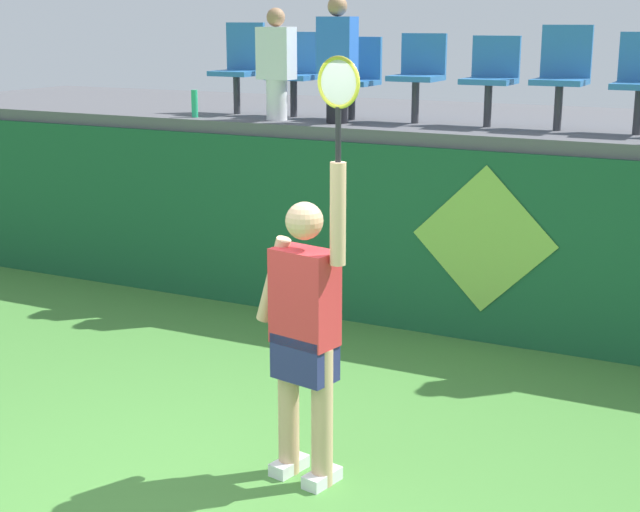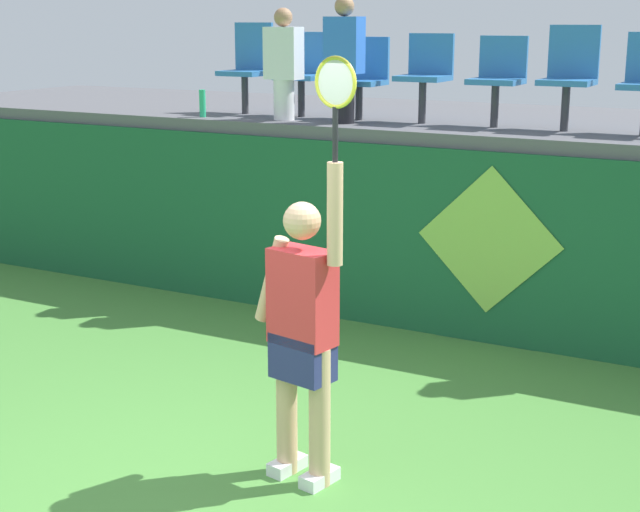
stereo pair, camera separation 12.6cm
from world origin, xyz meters
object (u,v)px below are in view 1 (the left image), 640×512
Objects in this scene: tennis_player at (306,328)px; stadium_chair_5 at (562,72)px; stadium_chair_0 at (240,64)px; stadium_chair_1 at (297,69)px; stadium_chair_2 at (355,75)px; water_bottle at (195,104)px; stadium_chair_4 at (491,75)px; spectator_1 at (337,58)px; stadium_chair_3 at (419,72)px; spectator_0 at (276,63)px.

stadium_chair_5 is (0.56, 3.72, 1.31)m from tennis_player.
stadium_chair_0 is 1.11× the size of stadium_chair_1.
water_bottle is at bearing -159.51° from stadium_chair_2.
stadium_chair_5 is at bearing 0.83° from stadium_chair_4.
stadium_chair_0 is 1.17× the size of stadium_chair_2.
stadium_chair_4 is 1.41m from spectator_1.
stadium_chair_3 is (1.29, -0.00, 0.01)m from stadium_chair_1.
stadium_chair_0 is (-2.72, 3.72, 1.31)m from tennis_player.
water_bottle is 3.53m from stadium_chair_5.
stadium_chair_4 is 0.76× the size of spectator_0.
tennis_player is 3.87m from spectator_1.
stadium_chair_4 is (-0.07, 3.71, 1.27)m from tennis_player.
stadium_chair_4 is (2.84, 0.55, 0.33)m from water_bottle.
tennis_player is at bearing -69.11° from stadium_chair_2.
stadium_chair_1 is at bearing 179.83° from stadium_chair_3.
water_bottle is 0.34× the size of stadium_chair_2.
stadium_chair_5 is at bearing 81.41° from tennis_player.
stadium_chair_1 is 0.78× the size of spectator_0.
tennis_player is at bearing -58.11° from spectator_0.
stadium_chair_4 is 0.89× the size of stadium_chair_5.
stadium_chair_1 is at bearing 90.00° from spectator_0.
stadium_chair_5 is 2.65m from spectator_0.
water_bottle is at bearing -169.00° from stadium_chair_4.
stadium_chair_1 is 1.05× the size of stadium_chair_2.
spectator_0 is at bearing -146.76° from stadium_chair_2.
stadium_chair_2 is at bearing 179.80° from stadium_chair_4.
spectator_0 is (0.66, -0.42, 0.04)m from stadium_chair_0.
tennis_player is 4.17m from stadium_chair_2.
tennis_player is at bearing -78.36° from stadium_chair_3.
stadium_chair_5 is (2.62, 0.00, 0.04)m from stadium_chair_1.
water_bottle is at bearing -170.82° from stadium_chair_5.
stadium_chair_3 reaches higher than stadium_chair_4.
spectator_1 is (1.49, 0.16, 0.46)m from water_bottle.
spectator_1 reaches higher than stadium_chair_4.
water_bottle is 2.24m from stadium_chair_3.
stadium_chair_2 is 0.65m from stadium_chair_3.
stadium_chair_4 is at bearing -0.20° from stadium_chair_2.
stadium_chair_3 reaches higher than water_bottle.
stadium_chair_3 is 1.02× the size of stadium_chair_4.
water_bottle is at bearing -173.90° from spectator_1.
spectator_1 is (0.63, 0.02, 0.06)m from spectator_0.
stadium_chair_0 reaches higher than tennis_player.
stadium_chair_5 is 2.02m from spectator_1.
stadium_chair_1 is at bearing -179.90° from stadium_chair_5.
stadium_chair_1 is (0.66, -0.01, -0.04)m from stadium_chair_0.
stadium_chair_1 is 0.64m from stadium_chair_2.
tennis_player is 3.10× the size of stadium_chair_3.
water_bottle is at bearing -165.54° from stadium_chair_3.
stadium_chair_3 reaches higher than tennis_player.
spectator_1 is (0.63, -0.40, 0.14)m from stadium_chair_1.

